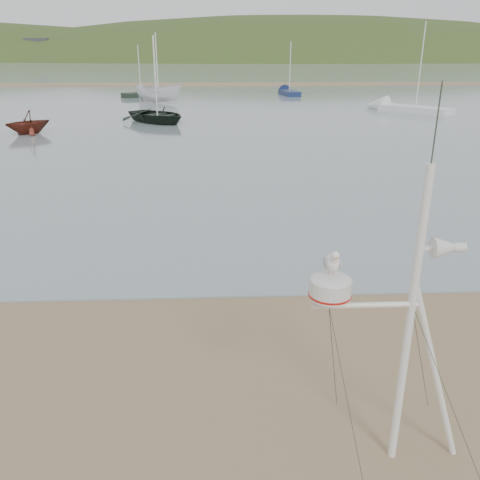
{
  "coord_description": "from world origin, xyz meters",
  "views": [
    {
      "loc": [
        2.34,
        -5.9,
        5.14
      ],
      "look_at": [
        2.66,
        1.0,
        2.5
      ],
      "focal_mm": 38.0,
      "sensor_mm": 36.0,
      "label": 1
    }
  ],
  "objects_px": {
    "mast_rig": "(398,385)",
    "sailboat_white_near": "(392,107)",
    "boat_red": "(26,111)",
    "sailboat_dark_mid": "(150,93)",
    "boat_white": "(158,77)",
    "boat_dark": "(156,85)",
    "sailboat_blue_far": "(286,92)"
  },
  "relations": [
    {
      "from": "mast_rig",
      "to": "sailboat_white_near",
      "type": "height_order",
      "value": "sailboat_white_near"
    },
    {
      "from": "sailboat_dark_mid",
      "to": "mast_rig",
      "type": "bearing_deg",
      "value": -80.02
    },
    {
      "from": "sailboat_white_near",
      "to": "sailboat_blue_far",
      "type": "distance_m",
      "value": 17.81
    },
    {
      "from": "sailboat_white_near",
      "to": "boat_dark",
      "type": "bearing_deg",
      "value": -161.16
    },
    {
      "from": "sailboat_white_near",
      "to": "sailboat_blue_far",
      "type": "height_order",
      "value": "sailboat_white_near"
    },
    {
      "from": "mast_rig",
      "to": "sailboat_blue_far",
      "type": "xyz_separation_m",
      "value": [
        5.88,
        54.92,
        -0.86
      ]
    },
    {
      "from": "mast_rig",
      "to": "boat_white",
      "type": "height_order",
      "value": "boat_white"
    },
    {
      "from": "sailboat_white_near",
      "to": "sailboat_blue_far",
      "type": "relative_size",
      "value": 1.23
    },
    {
      "from": "mast_rig",
      "to": "sailboat_white_near",
      "type": "xyz_separation_m",
      "value": [
        12.8,
        38.51,
        -0.86
      ]
    },
    {
      "from": "mast_rig",
      "to": "sailboat_blue_far",
      "type": "height_order",
      "value": "sailboat_blue_far"
    },
    {
      "from": "boat_red",
      "to": "sailboat_dark_mid",
      "type": "xyz_separation_m",
      "value": [
        4.5,
        25.93,
        -1.11
      ]
    },
    {
      "from": "boat_dark",
      "to": "sailboat_dark_mid",
      "type": "bearing_deg",
      "value": 53.46
    },
    {
      "from": "mast_rig",
      "to": "sailboat_dark_mid",
      "type": "xyz_separation_m",
      "value": [
        -9.38,
        53.28,
        -0.86
      ]
    },
    {
      "from": "boat_dark",
      "to": "boat_red",
      "type": "relative_size",
      "value": 1.87
    },
    {
      "from": "boat_red",
      "to": "mast_rig",
      "type": "bearing_deg",
      "value": -13.91
    },
    {
      "from": "sailboat_blue_far",
      "to": "mast_rig",
      "type": "bearing_deg",
      "value": -96.11
    },
    {
      "from": "sailboat_white_near",
      "to": "boat_red",
      "type": "bearing_deg",
      "value": -157.3
    },
    {
      "from": "boat_dark",
      "to": "sailboat_white_near",
      "type": "distance_m",
      "value": 20.4
    },
    {
      "from": "boat_dark",
      "to": "boat_white",
      "type": "bearing_deg",
      "value": 50.88
    },
    {
      "from": "boat_dark",
      "to": "boat_red",
      "type": "bearing_deg",
      "value": 167.05
    },
    {
      "from": "boat_red",
      "to": "boat_white",
      "type": "distance_m",
      "value": 19.15
    },
    {
      "from": "boat_white",
      "to": "sailboat_white_near",
      "type": "relative_size",
      "value": 0.63
    },
    {
      "from": "boat_dark",
      "to": "sailboat_dark_mid",
      "type": "xyz_separation_m",
      "value": [
        -3.0,
        21.31,
        -2.3
      ]
    },
    {
      "from": "boat_red",
      "to": "boat_white",
      "type": "xyz_separation_m",
      "value": [
        6.22,
        18.09,
        1.02
      ]
    },
    {
      "from": "boat_white",
      "to": "sailboat_blue_far",
      "type": "xyz_separation_m",
      "value": [
        13.54,
        9.48,
        -2.13
      ]
    },
    {
      "from": "boat_red",
      "to": "sailboat_blue_far",
      "type": "height_order",
      "value": "sailboat_blue_far"
    },
    {
      "from": "mast_rig",
      "to": "boat_white",
      "type": "bearing_deg",
      "value": 99.57
    },
    {
      "from": "boat_dark",
      "to": "boat_red",
      "type": "height_order",
      "value": "boat_dark"
    },
    {
      "from": "boat_red",
      "to": "sailboat_white_near",
      "type": "height_order",
      "value": "sailboat_white_near"
    },
    {
      "from": "boat_red",
      "to": "boat_white",
      "type": "bearing_deg",
      "value": 120.2
    },
    {
      "from": "boat_dark",
      "to": "sailboat_blue_far",
      "type": "bearing_deg",
      "value": 17.33
    },
    {
      "from": "boat_white",
      "to": "mast_rig",
      "type": "bearing_deg",
      "value": -151.05
    }
  ]
}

